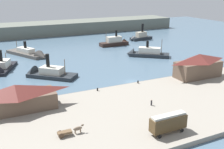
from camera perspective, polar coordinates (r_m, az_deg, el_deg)
The scene contains 17 objects.
ground_plane at distance 93.56m, azimuth 4.11°, elevation -1.58°, with size 320.00×320.00×0.00m, color slate.
quay_promenade at distance 76.43m, azimuth 12.29°, elevation -6.18°, with size 110.00×36.00×1.20m, color gray.
seawall_edge at distance 90.48m, azimuth 5.24°, elevation -1.98°, with size 110.00×0.80×1.00m, color slate.
ferry_shed_east_terminal at distance 72.57m, azimuth -19.75°, elevation -4.64°, with size 20.09×7.66×7.02m.
ferry_shed_customs_shed at distance 98.35m, azimuth 17.84°, elevation 1.86°, with size 16.54×7.46×8.25m.
street_tram at distance 59.97m, azimuth 11.89°, elevation -9.91°, with size 8.42×2.57×4.41m.
horse_cart at distance 59.45m, azimuth -8.99°, elevation -11.79°, with size 5.89×1.41×1.87m.
pedestrian_by_tram at distance 73.02m, azimuth 8.38°, elevation -5.95°, with size 0.42×0.42×1.69m.
mooring_post_west at distance 82.26m, azimuth -3.11°, elevation -3.18°, with size 0.44×0.44×0.90m, color black.
mooring_post_center_west at distance 88.80m, azimuth 5.54°, elevation -1.59°, with size 0.44×0.44×0.90m, color black.
ferry_approaching_west at distance 168.10m, azimuth 5.86°, elevation 7.94°, with size 16.11×6.65×11.15m.
ferry_moored_east at distance 101.54m, azimuth -14.00°, elevation 0.28°, with size 18.65×17.70×10.97m.
ferry_outer_harbor at distance 151.49m, azimuth 0.92°, elevation 6.91°, with size 17.74×5.18×9.93m.
ferry_approaching_east at distance 132.98m, azimuth -16.87°, elevation 4.18°, with size 17.30×25.39×9.02m.
ferry_mid_harbor at distance 112.24m, azimuth -22.71°, elevation 1.06°, with size 13.17×20.11×10.73m.
ferry_near_quay at distance 128.44m, azimuth 6.90°, elevation 4.51°, with size 19.33×16.94×10.41m.
far_headland at distance 193.43m, azimuth -12.30°, elevation 9.62°, with size 180.00×24.00×8.00m, color #60665B.
Camera 1 is at (-43.83, -76.35, 31.67)m, focal length 42.99 mm.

